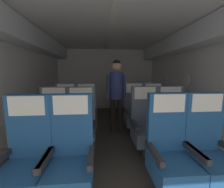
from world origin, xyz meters
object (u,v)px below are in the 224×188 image
seat_a_left_aisle (71,158)px  seat_b_left_window (54,128)px  seat_c_left_aisle (87,114)px  seat_c_right_window (134,112)px  seat_a_right_window (171,153)px  seat_c_right_aisle (154,112)px  seat_b_left_aisle (81,128)px  seat_b_right_aisle (171,125)px  seat_a_left_window (26,161)px  seat_b_right_window (146,126)px  seat_a_right_aisle (209,152)px  seat_c_left_window (66,114)px  flight_attendant (116,88)px

seat_a_left_aisle → seat_b_left_window: same height
seat_c_left_aisle → seat_c_right_window: bearing=0.9°
seat_a_right_window → seat_c_right_aisle: 1.70m
seat_b_left_aisle → seat_c_right_window: 1.35m
seat_b_left_window → seat_b_right_aisle: same height
seat_c_left_aisle → seat_c_right_window: same height
seat_a_left_window → seat_c_right_aisle: (1.93, 1.65, 0.00)m
seat_a_left_window → seat_b_right_window: (1.48, 0.84, 0.00)m
seat_a_left_aisle → seat_b_right_window: same height
seat_a_right_aisle → seat_b_right_window: size_ratio=1.00×
seat_c_right_aisle → seat_b_left_aisle: bearing=-151.1°
seat_a_left_aisle → seat_a_right_window: size_ratio=1.00×
seat_a_right_aisle → seat_c_left_aisle: bearing=132.1°
seat_a_left_window → seat_c_left_window: bearing=90.1°
seat_b_left_aisle → flight_attendant: 1.25m
seat_a_left_window → seat_c_right_window: same height
seat_b_left_window → seat_c_left_aisle: bearing=61.5°
seat_c_right_aisle → seat_a_left_window: bearing=-139.3°
seat_b_right_aisle → seat_c_right_window: bearing=117.4°
seat_a_right_aisle → seat_c_left_window: size_ratio=1.00×
seat_a_right_window → seat_b_right_window: same height
seat_c_left_window → seat_c_right_window: bearing=-0.0°
flight_attendant → seat_c_left_aisle: bearing=16.6°
seat_c_right_window → flight_attendant: bearing=169.7°
flight_attendant → seat_c_right_window: bearing=178.8°
seat_c_right_window → seat_b_right_aisle: bearing=-62.6°
seat_b_left_window → flight_attendant: flight_attendant is taller
seat_b_left_window → seat_a_right_window: bearing=-29.4°
seat_c_left_aisle → flight_attendant: flight_attendant is taller
seat_a_left_window → seat_c_left_aisle: bearing=75.2°
seat_a_left_window → seat_b_right_window: same height
seat_c_right_window → flight_attendant: (-0.40, 0.07, 0.53)m
seat_a_left_window → seat_b_right_aisle: size_ratio=1.00×
seat_a_left_window → seat_a_right_aisle: 1.92m
seat_b_right_aisle → seat_a_right_window: bearing=-117.6°
seat_c_left_aisle → seat_a_left_window: bearing=-104.8°
seat_a_left_aisle → seat_a_right_aisle: same height
seat_b_right_window → seat_b_right_aisle: bearing=-0.9°
seat_b_left_window → seat_c_right_aisle: size_ratio=1.00×
seat_a_right_aisle → seat_c_right_window: 1.72m
seat_a_left_aisle → seat_b_left_aisle: same height
seat_c_left_window → seat_c_left_aisle: 0.44m
seat_c_right_aisle → seat_c_right_window: same height
seat_a_right_window → seat_b_right_aisle: 0.93m
seat_a_left_window → seat_a_right_window: same height
seat_b_right_window → seat_c_right_aisle: bearing=61.4°
seat_a_right_aisle → seat_b_left_aisle: 1.71m
seat_c_right_aisle → seat_a_right_window: bearing=-104.8°
seat_b_right_aisle → seat_c_right_window: same height
seat_b_right_aisle → flight_attendant: bearing=132.5°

